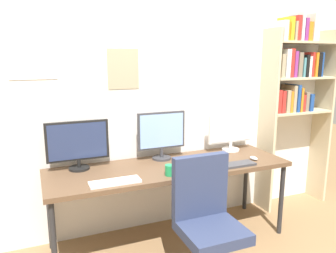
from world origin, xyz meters
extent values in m
cube|color=silver|center=(0.00, 1.02, 1.30)|extent=(4.58, 0.10, 2.60)
cube|color=white|center=(-1.08, 0.97, 1.75)|extent=(0.38, 0.01, 0.48)
cube|color=tan|center=(-0.31, 0.97, 1.59)|extent=(0.29, 0.01, 0.37)
cube|color=brown|center=(0.00, 0.60, 0.72)|extent=(2.18, 0.68, 0.04)
cylinder|color=#262628|center=(-1.04, 0.31, 0.35)|extent=(0.04, 0.04, 0.70)
cylinder|color=#262628|center=(1.04, 0.31, 0.35)|extent=(0.04, 0.04, 0.70)
cylinder|color=#262628|center=(-1.04, 0.89, 0.35)|extent=(0.04, 0.04, 0.70)
cylinder|color=#262628|center=(1.04, 0.89, 0.35)|extent=(0.04, 0.04, 0.70)
cube|color=beige|center=(1.24, 0.83, 0.99)|extent=(0.03, 0.28, 1.99)
cube|color=beige|center=(2.04, 0.83, 0.99)|extent=(0.03, 0.28, 1.99)
cube|color=beige|center=(1.64, 0.83, 1.09)|extent=(0.76, 0.28, 0.02)
cube|color=beige|center=(1.64, 0.83, 1.47)|extent=(0.76, 0.28, 0.02)
cube|color=beige|center=(1.64, 0.83, 1.85)|extent=(0.76, 0.28, 0.02)
cube|color=red|center=(1.32, 0.84, 1.23)|extent=(0.05, 0.22, 0.25)
cube|color=red|center=(1.36, 0.84, 1.22)|extent=(0.04, 0.22, 0.24)
cube|color=tan|center=(1.42, 0.83, 1.23)|extent=(0.05, 0.22, 0.24)
cube|color=orange|center=(1.47, 0.83, 1.22)|extent=(0.03, 0.22, 0.23)
cube|color=tan|center=(1.51, 0.83, 1.25)|extent=(0.04, 0.22, 0.29)
cube|color=#1E4799|center=(1.56, 0.82, 1.25)|extent=(0.04, 0.22, 0.30)
cube|color=orange|center=(1.60, 0.82, 1.24)|extent=(0.03, 0.22, 0.26)
cube|color=red|center=(1.64, 0.84, 1.20)|extent=(0.05, 0.22, 0.18)
cube|color=gray|center=(1.69, 0.84, 1.21)|extent=(0.05, 0.22, 0.21)
cube|color=#1E4799|center=(1.75, 0.82, 1.20)|extent=(0.05, 0.22, 0.19)
cube|color=tan|center=(1.31, 0.82, 1.61)|extent=(0.05, 0.22, 0.24)
cube|color=white|center=(1.38, 0.82, 1.63)|extent=(0.05, 0.22, 0.29)
cube|color=red|center=(1.44, 0.83, 1.63)|extent=(0.05, 0.22, 0.30)
cube|color=#8C338C|center=(1.49, 0.84, 1.62)|extent=(0.04, 0.22, 0.27)
cube|color=gray|center=(1.55, 0.83, 1.61)|extent=(0.05, 0.22, 0.26)
cube|color=teal|center=(1.60, 0.83, 1.59)|extent=(0.03, 0.22, 0.21)
cube|color=black|center=(1.64, 0.82, 1.60)|extent=(0.04, 0.22, 0.24)
cube|color=white|center=(1.69, 0.84, 1.59)|extent=(0.05, 0.22, 0.22)
cube|color=red|center=(1.73, 0.84, 1.62)|extent=(0.03, 0.22, 0.26)
cube|color=orange|center=(1.77, 0.82, 1.61)|extent=(0.03, 0.22, 0.26)
cube|color=black|center=(1.82, 0.82, 1.61)|extent=(0.05, 0.22, 0.26)
cube|color=#1E4799|center=(1.86, 0.84, 1.61)|extent=(0.03, 0.22, 0.26)
cube|color=white|center=(1.32, 0.82, 1.96)|extent=(0.05, 0.22, 0.20)
cube|color=orange|center=(1.36, 0.84, 1.95)|extent=(0.03, 0.22, 0.18)
cube|color=gold|center=(1.40, 0.83, 1.98)|extent=(0.04, 0.22, 0.24)
cube|color=tan|center=(1.45, 0.82, 1.96)|extent=(0.03, 0.22, 0.19)
cube|color=red|center=(1.49, 0.84, 1.99)|extent=(0.05, 0.22, 0.25)
cube|color=white|center=(1.55, 0.83, 2.01)|extent=(0.04, 0.22, 0.29)
cube|color=#8C338C|center=(1.59, 0.83, 1.98)|extent=(0.04, 0.22, 0.23)
cube|color=orange|center=(1.65, 0.83, 1.96)|extent=(0.06, 0.22, 0.20)
cube|color=white|center=(1.70, 0.82, 2.00)|extent=(0.03, 0.22, 0.28)
cube|color=navy|center=(0.02, -0.14, 0.47)|extent=(0.44, 0.44, 0.08)
cube|color=navy|center=(0.02, 0.05, 0.75)|extent=(0.44, 0.07, 0.48)
cylinder|color=black|center=(-0.77, 0.81, 0.75)|extent=(0.18, 0.18, 0.02)
cylinder|color=black|center=(-0.77, 0.81, 0.79)|extent=(0.03, 0.03, 0.06)
cube|color=black|center=(-0.77, 0.81, 0.99)|extent=(0.53, 0.03, 0.34)
cube|color=navy|center=(-0.77, 0.80, 0.99)|extent=(0.49, 0.01, 0.31)
cylinder|color=#38383D|center=(0.00, 0.81, 0.75)|extent=(0.18, 0.18, 0.02)
cylinder|color=#38383D|center=(0.00, 0.81, 0.80)|extent=(0.03, 0.03, 0.08)
cube|color=#38383D|center=(0.00, 0.81, 1.02)|extent=(0.47, 0.03, 0.35)
cube|color=#8CB2F2|center=(0.00, 0.80, 1.02)|extent=(0.43, 0.01, 0.32)
cylinder|color=silver|center=(0.77, 0.81, 0.75)|extent=(0.18, 0.18, 0.02)
cylinder|color=silver|center=(0.77, 0.81, 0.80)|extent=(0.03, 0.03, 0.07)
cube|color=silver|center=(0.77, 0.81, 0.98)|extent=(0.51, 0.03, 0.29)
cube|color=white|center=(0.77, 0.80, 0.98)|extent=(0.47, 0.01, 0.26)
cube|color=silver|center=(-0.56, 0.37, 0.75)|extent=(0.40, 0.13, 0.02)
cube|color=#38383D|center=(0.56, 0.37, 0.75)|extent=(0.33, 0.13, 0.02)
ellipsoid|color=silver|center=(0.80, 0.45, 0.76)|extent=(0.06, 0.10, 0.03)
cylinder|color=#1E8C4C|center=(-0.10, 0.37, 0.79)|extent=(0.08, 0.08, 0.09)
torus|color=#1E8C4C|center=(-0.06, 0.37, 0.79)|extent=(0.06, 0.01, 0.06)
camera|label=1|loc=(-1.10, -2.03, 1.71)|focal=35.52mm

